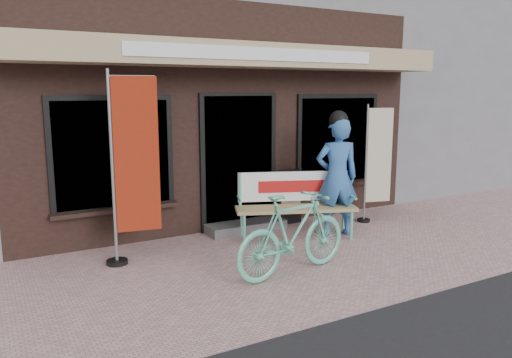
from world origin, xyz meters
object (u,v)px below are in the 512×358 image
bicycle (293,234)px  nobori_red (133,165)px  nobori_cream (377,162)px  person (337,175)px  bench (295,199)px  menu_stand (289,196)px

bicycle → nobori_red: size_ratio=0.68×
nobori_cream → person: bearing=-149.5°
person → nobori_cream: size_ratio=0.96×
bench → nobori_red: 2.58m
bench → nobori_cream: 1.78m
menu_stand → bench: bearing=-119.7°
bench → nobori_red: (-2.48, 0.02, 0.71)m
bicycle → nobori_cream: 3.05m
bench → bicycle: size_ratio=1.10×
nobori_cream → menu_stand: size_ratio=2.16×
menu_stand → bicycle: bearing=-125.1°
person → bicycle: person is taller
menu_stand → nobori_red: bearing=-170.4°
bench → menu_stand: 0.74m
menu_stand → person: bearing=-75.4°
person → nobori_red: 3.13m
person → menu_stand: size_ratio=2.09×
bicycle → nobori_red: (-1.56, 1.37, 0.78)m
bicycle → nobori_cream: nobori_cream is taller
person → menu_stand: person is taller
nobori_cream → menu_stand: nobori_cream is taller
person → nobori_cream: bearing=37.4°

